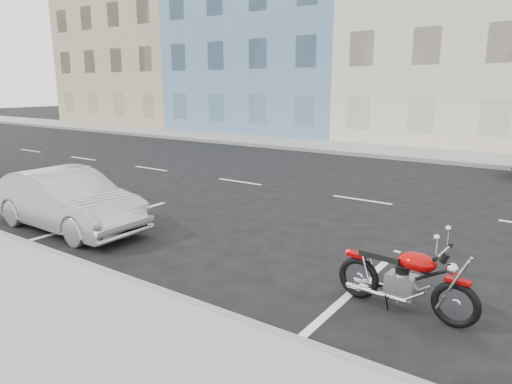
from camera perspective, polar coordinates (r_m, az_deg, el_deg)
ground at (r=11.65m, az=22.23°, el=-2.31°), size 120.00×120.00×0.00m
sidewalk_far at (r=21.24m, az=14.52°, el=5.10°), size 80.00×3.40×0.15m
curb_near at (r=8.85m, az=-24.96°, el=-6.78°), size 80.00×0.12×0.16m
curb_far at (r=19.68m, az=12.75°, el=4.59°), size 80.00×0.12×0.16m
bldg_far_west at (r=39.50m, az=-11.52°, el=17.43°), size 12.00×12.00×12.00m
bldg_blue at (r=32.05m, az=4.37°, el=19.59°), size 12.00×12.00×13.00m
bldg_cream at (r=27.82m, az=27.23°, el=17.66°), size 12.00×12.00×11.50m
motorcycle at (r=6.19m, az=24.00°, el=-11.69°), size 1.89×0.63×0.95m
sedan_silver at (r=10.14m, az=-22.53°, el=-0.95°), size 3.75×1.31×1.23m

